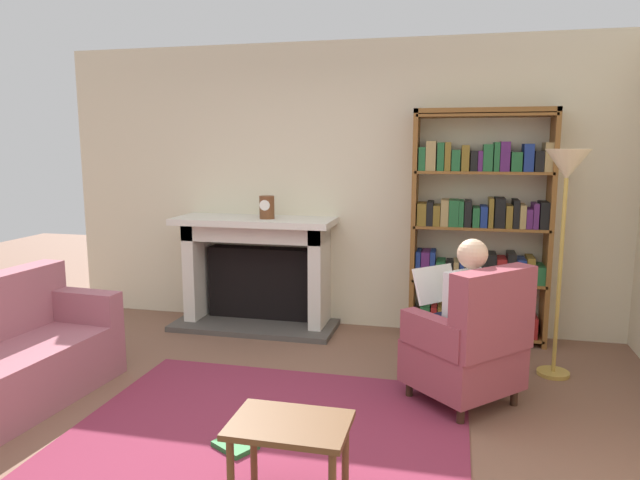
{
  "coord_description": "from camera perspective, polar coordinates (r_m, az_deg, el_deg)",
  "views": [
    {
      "loc": [
        1.06,
        -2.89,
        1.74
      ],
      "look_at": [
        0.1,
        1.2,
        1.05
      ],
      "focal_mm": 32.31,
      "sensor_mm": 36.0,
      "label": 1
    }
  ],
  "objects": [
    {
      "name": "ground",
      "position": [
        3.53,
        -6.45,
        -20.22
      ],
      "size": [
        14.0,
        14.0,
        0.0
      ],
      "primitive_type": "plane",
      "color": "brown"
    },
    {
      "name": "back_wall",
      "position": [
        5.55,
        2.2,
        5.29
      ],
      "size": [
        5.6,
        0.1,
        2.7
      ],
      "primitive_type": "cube",
      "color": "beige",
      "rests_on": "ground"
    },
    {
      "name": "area_rug",
      "position": [
        3.78,
        -4.85,
        -18.0
      ],
      "size": [
        2.4,
        1.8,
        0.01
      ],
      "primitive_type": "cube",
      "color": "maroon",
      "rests_on": "ground"
    },
    {
      "name": "fireplace",
      "position": [
        5.63,
        -6.18,
        -2.76
      ],
      "size": [
        1.57,
        0.64,
        1.07
      ],
      "color": "#4C4742",
      "rests_on": "ground"
    },
    {
      "name": "mantel_clock",
      "position": [
        5.39,
        -5.28,
        3.25
      ],
      "size": [
        0.14,
        0.14,
        0.21
      ],
      "color": "brown",
      "rests_on": "fireplace"
    },
    {
      "name": "bookshelf",
      "position": [
        5.28,
        15.56,
        0.98
      ],
      "size": [
        1.19,
        0.32,
        2.06
      ],
      "color": "brown",
      "rests_on": "ground"
    },
    {
      "name": "armchair_reading",
      "position": [
        4.03,
        14.68,
        -10.0
      ],
      "size": [
        0.89,
        0.89,
        0.97
      ],
      "rotation": [
        0.0,
        0.0,
        3.95
      ],
      "color": "#331E14",
      "rests_on": "ground"
    },
    {
      "name": "seated_reader",
      "position": [
        4.05,
        13.57,
        -6.96
      ],
      "size": [
        0.58,
        0.58,
        1.14
      ],
      "rotation": [
        0.0,
        0.0,
        3.95
      ],
      "color": "silver",
      "rests_on": "ground"
    },
    {
      "name": "side_table",
      "position": [
        2.86,
        -3.01,
        -18.86
      ],
      "size": [
        0.56,
        0.39,
        0.46
      ],
      "color": "brown",
      "rests_on": "ground"
    },
    {
      "name": "scattered_books",
      "position": [
        3.67,
        -5.71,
        -18.49
      ],
      "size": [
        0.49,
        0.61,
        0.03
      ],
      "color": "#267233",
      "rests_on": "area_rug"
    },
    {
      "name": "floor_lamp",
      "position": [
        4.57,
        23.17,
        5.02
      ],
      "size": [
        0.32,
        0.32,
        1.72
      ],
      "color": "#B7933F",
      "rests_on": "ground"
    }
  ]
}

